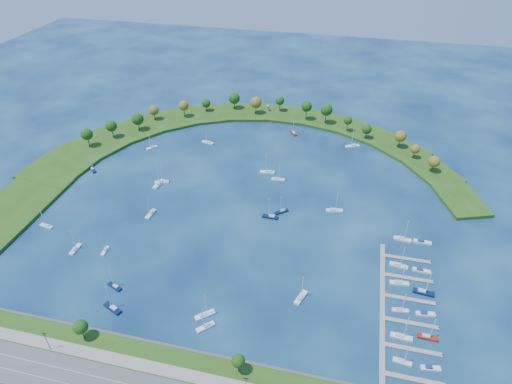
% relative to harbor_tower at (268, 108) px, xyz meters
% --- Properties ---
extents(ground, '(700.00, 700.00, 0.00)m').
position_rel_harbor_tower_xyz_m(ground, '(12.55, -119.70, -4.25)').
color(ground, '#081B45').
rests_on(ground, ground).
extents(breakwater, '(286.74, 247.64, 2.00)m').
position_rel_harbor_tower_xyz_m(breakwater, '(-33.78, -70.98, -3.26)').
color(breakwater, '#2A4813').
rests_on(breakwater, ground).
extents(breakwater_trees, '(236.77, 94.35, 15.51)m').
position_rel_harbor_tower_xyz_m(breakwater_trees, '(-6.72, -30.90, 6.56)').
color(breakwater_trees, '#382314').
rests_on(breakwater_trees, breakwater).
extents(harbor_tower, '(2.60, 2.60, 4.39)m').
position_rel_harbor_tower_xyz_m(harbor_tower, '(0.00, 0.00, 0.00)').
color(harbor_tower, gray).
rests_on(harbor_tower, breakwater).
extents(dock_system, '(24.28, 82.00, 1.60)m').
position_rel_harbor_tower_xyz_m(dock_system, '(97.85, -180.70, -3.90)').
color(dock_system, gray).
rests_on(dock_system, ground).
extents(moored_boat_0, '(7.54, 6.76, 11.67)m').
position_rel_harbor_tower_xyz_m(moored_boat_0, '(34.98, -125.19, -3.35)').
color(moored_boat_0, '#091839').
rests_on(moored_boat_0, ground).
extents(moored_boat_1, '(8.32, 7.82, 13.13)m').
position_rel_harbor_tower_xyz_m(moored_boat_1, '(16.15, -203.91, -3.31)').
color(moored_boat_1, white).
rests_on(moored_boat_1, ground).
extents(moored_boat_2, '(8.98, 5.17, 12.74)m').
position_rel_harbor_tower_xyz_m(moored_boat_2, '(-42.86, -113.36, -3.32)').
color(moored_boat_2, white).
rests_on(moored_boat_2, ground).
extents(moored_boat_3, '(7.08, 6.74, 11.23)m').
position_rel_harbor_tower_xyz_m(moored_boat_3, '(-91.77, -110.59, -3.36)').
color(moored_boat_3, '#091839').
rests_on(moored_boat_3, ground).
extents(moored_boat_4, '(7.97, 3.35, 11.36)m').
position_rel_harbor_tower_xyz_m(moored_boat_4, '(-86.54, -167.16, -3.36)').
color(moored_boat_4, white).
rests_on(moored_boat_4, ground).
extents(moored_boat_5, '(9.04, 4.13, 12.83)m').
position_rel_harbor_tower_xyz_m(moored_boat_5, '(-31.09, -58.91, -3.32)').
color(moored_boat_5, white).
rests_on(moored_boat_5, ground).
extents(moored_boat_6, '(7.40, 7.48, 12.09)m').
position_rel_harbor_tower_xyz_m(moored_boat_6, '(18.49, -209.64, -3.34)').
color(moored_boat_6, white).
rests_on(moored_boat_6, ground).
extents(moored_boat_7, '(6.65, 7.34, 11.41)m').
position_rel_harbor_tower_xyz_m(moored_boat_7, '(-66.94, -75.10, -3.36)').
color(moored_boat_7, white).
rests_on(moored_boat_7, ground).
extents(moored_boat_8, '(9.49, 3.71, 13.58)m').
position_rel_harbor_tower_xyz_m(moored_boat_8, '(18.53, -87.18, -3.29)').
color(moored_boat_8, white).
rests_on(moored_boat_8, ground).
extents(moored_boat_9, '(8.89, 2.71, 12.97)m').
position_rel_harbor_tower_xyz_m(moored_boat_9, '(29.72, -131.36, -3.31)').
color(moored_boat_9, '#091839').
rests_on(moored_boat_9, ground).
extents(moored_boat_10, '(6.76, 7.81, 11.93)m').
position_rel_harbor_tower_xyz_m(moored_boat_10, '(25.97, -30.60, -3.35)').
color(moored_boat_10, maroon).
rests_on(moored_boat_10, ground).
extents(moored_boat_11, '(9.72, 4.74, 13.77)m').
position_rel_harbor_tower_xyz_m(moored_boat_11, '(63.79, -117.37, -3.29)').
color(moored_boat_11, white).
rests_on(moored_boat_11, ground).
extents(moored_boat_12, '(2.39, 6.80, 9.81)m').
position_rel_harbor_tower_xyz_m(moored_boat_12, '(-45.95, -177.41, -3.40)').
color(moored_boat_12, white).
rests_on(moored_boat_12, ground).
extents(moored_boat_13, '(9.58, 6.01, 13.67)m').
position_rel_harbor_tower_xyz_m(moored_boat_13, '(-24.17, -209.74, -3.29)').
color(moored_boat_13, '#091839').
rests_on(moored_boat_13, ground).
extents(moored_boat_14, '(8.55, 3.14, 12.30)m').
position_rel_harbor_tower_xyz_m(moored_boat_14, '(26.58, -93.60, -3.33)').
color(moored_boat_14, white).
rests_on(moored_boat_14, ground).
extents(moored_boat_15, '(10.06, 6.61, 14.43)m').
position_rel_harbor_tower_xyz_m(moored_boat_15, '(69.68, -40.30, -3.26)').
color(moored_boat_15, white).
rests_on(moored_boat_15, ground).
extents(moored_boat_16, '(2.58, 8.43, 12.30)m').
position_rel_harbor_tower_xyz_m(moored_boat_16, '(-61.08, -179.94, -3.33)').
color(moored_boat_16, white).
rests_on(moored_boat_16, ground).
extents(moored_boat_17, '(7.91, 4.94, 11.28)m').
position_rel_harbor_tower_xyz_m(moored_boat_17, '(-29.46, -198.00, -3.36)').
color(moored_boat_17, '#091839').
rests_on(moored_boat_17, ground).
extents(moored_boat_18, '(4.45, 10.21, 14.53)m').
position_rel_harbor_tower_xyz_m(moored_boat_18, '(-43.69, -115.83, -3.26)').
color(moored_boat_18, white).
rests_on(moored_boat_18, ground).
extents(moored_boat_19, '(3.13, 8.77, 12.64)m').
position_rel_harbor_tower_xyz_m(moored_boat_19, '(-36.10, -144.31, -3.32)').
color(moored_boat_19, white).
rests_on(moored_boat_19, ground).
extents(moored_boat_20, '(5.44, 9.33, 13.24)m').
position_rel_harbor_tower_xyz_m(moored_boat_20, '(54.88, -184.70, -3.30)').
color(moored_boat_20, white).
rests_on(moored_boat_20, ground).
extents(docked_boat_0, '(7.43, 2.84, 10.65)m').
position_rel_harbor_tower_xyz_m(docked_boat_0, '(98.09, -207.28, -3.38)').
color(docked_boat_0, white).
rests_on(docked_boat_0, ground).
extents(docked_boat_1, '(7.73, 3.24, 1.53)m').
position_rel_harbor_tower_xyz_m(docked_boat_1, '(108.54, -207.61, -3.69)').
color(docked_boat_1, white).
rests_on(docked_boat_1, ground).
extents(docked_boat_2, '(8.92, 3.04, 12.90)m').
position_rel_harbor_tower_xyz_m(docked_boat_2, '(98.06, -195.65, -3.32)').
color(docked_boat_2, white).
rests_on(docked_boat_2, ground).
extents(docked_boat_3, '(8.29, 2.50, 12.11)m').
position_rel_harbor_tower_xyz_m(docked_boat_3, '(108.57, -193.32, -3.34)').
color(docked_boat_3, maroon).
rests_on(docked_boat_3, ground).
extents(docked_boat_4, '(7.45, 3.08, 10.62)m').
position_rel_harbor_tower_xyz_m(docked_boat_4, '(98.09, -181.53, -3.38)').
color(docked_boat_4, white).
rests_on(docked_boat_4, ground).
extents(docked_boat_5, '(8.37, 3.46, 1.66)m').
position_rel_harbor_tower_xyz_m(docked_boat_5, '(108.53, -181.20, -3.64)').
color(docked_boat_5, white).
rests_on(docked_boat_5, ground).
extents(docked_boat_6, '(8.92, 3.39, 12.79)m').
position_rel_harbor_tower_xyz_m(docked_boat_6, '(98.06, -165.48, -3.32)').
color(docked_boat_6, white).
rests_on(docked_boat_6, ground).
extents(docked_boat_7, '(9.55, 3.61, 13.70)m').
position_rel_harbor_tower_xyz_m(docked_boat_7, '(108.55, -168.73, -3.29)').
color(docked_boat_7, '#091839').
rests_on(docked_boat_7, ground).
extents(docked_boat_8, '(8.90, 3.72, 12.69)m').
position_rel_harbor_tower_xyz_m(docked_boat_8, '(98.06, -153.72, -3.32)').
color(docked_boat_8, white).
rests_on(docked_boat_8, ground).
extents(docked_boat_9, '(8.38, 2.79, 1.68)m').
position_rel_harbor_tower_xyz_m(docked_boat_9, '(108.53, -154.71, -3.63)').
color(docked_boat_9, white).
rests_on(docked_boat_9, ground).
extents(docked_boat_10, '(9.11, 3.33, 13.11)m').
position_rel_harbor_tower_xyz_m(docked_boat_10, '(100.46, -133.58, -3.31)').
color(docked_boat_10, white).
rests_on(docked_boat_10, ground).
extents(docked_boat_11, '(8.87, 2.67, 1.80)m').
position_rel_harbor_tower_xyz_m(docked_boat_11, '(110.42, -133.43, -3.59)').
color(docked_boat_11, white).
rests_on(docked_boat_11, ground).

